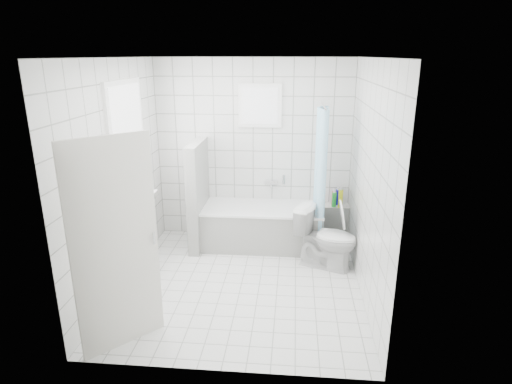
# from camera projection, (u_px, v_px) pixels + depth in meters

# --- Properties ---
(ground) EXTENTS (3.00, 3.00, 0.00)m
(ground) POSITION_uv_depth(u_px,v_px,m) (242.00, 283.00, 5.15)
(ground) COLOR white
(ground) RESTS_ON ground
(ceiling) EXTENTS (3.00, 3.00, 0.00)m
(ceiling) POSITION_uv_depth(u_px,v_px,m) (239.00, 57.00, 4.35)
(ceiling) COLOR white
(ceiling) RESTS_ON ground
(wall_back) EXTENTS (2.80, 0.02, 2.60)m
(wall_back) POSITION_uv_depth(u_px,v_px,m) (253.00, 151.00, 6.17)
(wall_back) COLOR white
(wall_back) RESTS_ON ground
(wall_front) EXTENTS (2.80, 0.02, 2.60)m
(wall_front) POSITION_uv_depth(u_px,v_px,m) (217.00, 234.00, 3.33)
(wall_front) COLOR white
(wall_front) RESTS_ON ground
(wall_left) EXTENTS (0.02, 3.00, 2.60)m
(wall_left) POSITION_uv_depth(u_px,v_px,m) (119.00, 177.00, 4.87)
(wall_left) COLOR white
(wall_left) RESTS_ON ground
(wall_right) EXTENTS (0.02, 3.00, 2.60)m
(wall_right) POSITION_uv_depth(u_px,v_px,m) (368.00, 183.00, 4.63)
(wall_right) COLOR white
(wall_right) RESTS_ON ground
(window_left) EXTENTS (0.01, 0.90, 1.40)m
(window_left) POSITION_uv_depth(u_px,v_px,m) (130.00, 146.00, 5.06)
(window_left) COLOR white
(window_left) RESTS_ON wall_left
(window_back) EXTENTS (0.50, 0.01, 0.50)m
(window_back) POSITION_uv_depth(u_px,v_px,m) (260.00, 106.00, 5.92)
(window_back) COLOR white
(window_back) RESTS_ON wall_back
(window_sill) EXTENTS (0.18, 1.02, 0.08)m
(window_sill) POSITION_uv_depth(u_px,v_px,m) (139.00, 205.00, 5.28)
(window_sill) COLOR white
(window_sill) RESTS_ON wall_left
(door) EXTENTS (0.58, 0.60, 2.00)m
(door) POSITION_uv_depth(u_px,v_px,m) (116.00, 247.00, 3.79)
(door) COLOR silver
(door) RESTS_ON ground
(bathtub) EXTENTS (1.68, 0.77, 0.58)m
(bathtub) POSITION_uv_depth(u_px,v_px,m) (263.00, 226.00, 6.11)
(bathtub) COLOR white
(bathtub) RESTS_ON ground
(partition_wall) EXTENTS (0.15, 0.85, 1.50)m
(partition_wall) POSITION_uv_depth(u_px,v_px,m) (198.00, 195.00, 6.00)
(partition_wall) COLOR white
(partition_wall) RESTS_ON ground
(tiled_ledge) EXTENTS (0.40, 0.24, 0.55)m
(tiled_ledge) POSITION_uv_depth(u_px,v_px,m) (334.00, 223.00, 6.27)
(tiled_ledge) COLOR white
(tiled_ledge) RESTS_ON ground
(toilet) EXTENTS (0.88, 0.68, 0.79)m
(toilet) POSITION_uv_depth(u_px,v_px,m) (326.00, 238.00, 5.46)
(toilet) COLOR white
(toilet) RESTS_ON ground
(curtain_rod) EXTENTS (0.02, 0.80, 0.02)m
(curtain_rod) POSITION_uv_depth(u_px,v_px,m) (324.00, 106.00, 5.50)
(curtain_rod) COLOR silver
(curtain_rod) RESTS_ON wall_back
(shower_curtain) EXTENTS (0.14, 0.48, 1.78)m
(shower_curtain) POSITION_uv_depth(u_px,v_px,m) (321.00, 176.00, 5.65)
(shower_curtain) COLOR #53C1F4
(shower_curtain) RESTS_ON curtain_rod
(tub_faucet) EXTENTS (0.18, 0.06, 0.06)m
(tub_faucet) POSITION_uv_depth(u_px,v_px,m) (271.00, 182.00, 6.25)
(tub_faucet) COLOR silver
(tub_faucet) RESTS_ON wall_back
(sill_bottles) EXTENTS (0.13, 0.60, 0.26)m
(sill_bottles) POSITION_uv_depth(u_px,v_px,m) (141.00, 190.00, 5.33)
(sill_bottles) COLOR #2FB8D4
(sill_bottles) RESTS_ON window_sill
(ledge_bottles) EXTENTS (0.15, 0.19, 0.26)m
(ledge_bottles) POSITION_uv_depth(u_px,v_px,m) (337.00, 198.00, 6.12)
(ledge_bottles) COLOR green
(ledge_bottles) RESTS_ON tiled_ledge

